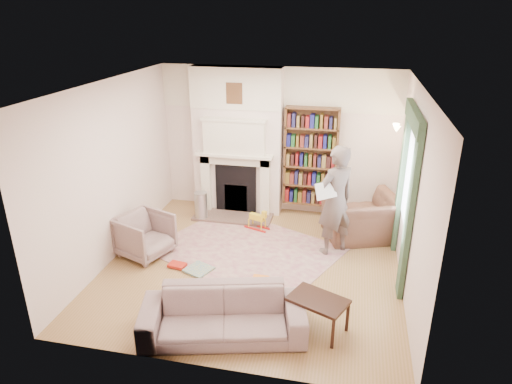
% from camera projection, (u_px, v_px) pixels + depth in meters
% --- Properties ---
extents(floor, '(4.50, 4.50, 0.00)m').
position_uv_depth(floor, '(253.00, 265.00, 7.20)').
color(floor, olive).
rests_on(floor, ground).
extents(ceiling, '(4.50, 4.50, 0.00)m').
position_uv_depth(ceiling, '(252.00, 86.00, 6.15)').
color(ceiling, white).
rests_on(ceiling, wall_back).
extents(wall_back, '(4.50, 0.00, 4.50)m').
position_uv_depth(wall_back, '(278.00, 142.00, 8.71)').
color(wall_back, silver).
rests_on(wall_back, floor).
extents(wall_front, '(4.50, 0.00, 4.50)m').
position_uv_depth(wall_front, '(204.00, 259.00, 4.63)').
color(wall_front, silver).
rests_on(wall_front, floor).
extents(wall_left, '(0.00, 4.50, 4.50)m').
position_uv_depth(wall_left, '(112.00, 172.00, 7.11)').
color(wall_left, silver).
rests_on(wall_left, floor).
extents(wall_right, '(0.00, 4.50, 4.50)m').
position_uv_depth(wall_right, '(413.00, 195.00, 6.23)').
color(wall_right, silver).
rests_on(wall_right, floor).
extents(fireplace, '(1.70, 0.58, 2.80)m').
position_uv_depth(fireplace, '(237.00, 143.00, 8.68)').
color(fireplace, silver).
rests_on(fireplace, floor).
extents(bookcase, '(1.00, 0.24, 1.85)m').
position_uv_depth(bookcase, '(311.00, 157.00, 8.55)').
color(bookcase, brown).
rests_on(bookcase, floor).
extents(window, '(0.02, 0.90, 1.30)m').
position_uv_depth(window, '(409.00, 181.00, 6.58)').
color(window, silver).
rests_on(window, wall_right).
extents(curtain_left, '(0.07, 0.32, 2.40)m').
position_uv_depth(curtain_left, '(409.00, 217.00, 6.05)').
color(curtain_left, '#2C452F').
rests_on(curtain_left, floor).
extents(curtain_right, '(0.07, 0.32, 2.40)m').
position_uv_depth(curtain_right, '(401.00, 181.00, 7.32)').
color(curtain_right, '#2C452F').
rests_on(curtain_right, floor).
extents(pelmet, '(0.09, 1.70, 0.24)m').
position_uv_depth(pelmet, '(414.00, 117.00, 6.24)').
color(pelmet, '#2C452F').
rests_on(pelmet, wall_right).
extents(wall_sconce, '(0.20, 0.24, 0.24)m').
position_uv_depth(wall_sconce, '(393.00, 131.00, 7.45)').
color(wall_sconce, gold).
rests_on(wall_sconce, wall_right).
extents(rug, '(3.41, 3.09, 0.01)m').
position_uv_depth(rug, '(246.00, 250.00, 7.64)').
color(rug, '#BCB08E').
rests_on(rug, floor).
extents(armchair_reading, '(1.49, 1.40, 0.78)m').
position_uv_depth(armchair_reading, '(361.00, 217.00, 7.92)').
color(armchair_reading, '#4C3228').
rests_on(armchair_reading, floor).
extents(armchair_left, '(0.99, 0.98, 0.70)m').
position_uv_depth(armchair_left, '(145.00, 235.00, 7.39)').
color(armchair_left, gray).
rests_on(armchair_left, floor).
extents(sofa, '(2.13, 1.25, 0.59)m').
position_uv_depth(sofa, '(223.00, 314.00, 5.58)').
color(sofa, gray).
rests_on(sofa, floor).
extents(man_reading, '(0.79, 0.77, 1.84)m').
position_uv_depth(man_reading, '(335.00, 201.00, 7.27)').
color(man_reading, '#5B4D49').
rests_on(man_reading, floor).
extents(newspaper, '(0.35, 0.33, 0.25)m').
position_uv_depth(newspaper, '(326.00, 190.00, 7.03)').
color(newspaper, silver).
rests_on(newspaper, man_reading).
extents(coffee_table, '(0.82, 0.70, 0.45)m').
position_uv_depth(coffee_table, '(317.00, 314.00, 5.69)').
color(coffee_table, black).
rests_on(coffee_table, floor).
extents(paraffin_heater, '(0.31, 0.31, 0.55)m').
position_uv_depth(paraffin_heater, '(201.00, 206.00, 8.66)').
color(paraffin_heater, '#B0B3B8').
rests_on(paraffin_heater, floor).
extents(rocking_horse, '(0.48, 0.32, 0.39)m').
position_uv_depth(rocking_horse, '(257.00, 219.00, 8.30)').
color(rocking_horse, yellow).
rests_on(rocking_horse, rug).
extents(board_game, '(0.48, 0.48, 0.03)m').
position_uv_depth(board_game, '(199.00, 269.00, 7.03)').
color(board_game, gold).
rests_on(board_game, rug).
extents(game_box_lid, '(0.29, 0.22, 0.04)m').
position_uv_depth(game_box_lid, '(177.00, 265.00, 7.13)').
color(game_box_lid, '#B22114').
rests_on(game_box_lid, rug).
extents(comic_annuals, '(0.44, 0.54, 0.02)m').
position_uv_depth(comic_annuals, '(253.00, 283.00, 6.69)').
color(comic_annuals, red).
rests_on(comic_annuals, rug).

